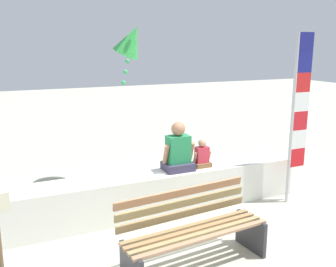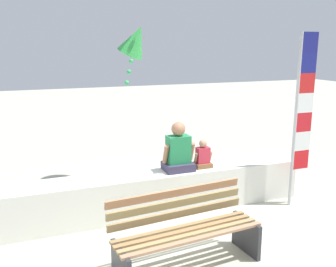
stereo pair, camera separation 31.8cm
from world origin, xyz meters
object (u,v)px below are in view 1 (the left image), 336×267
object	(u,v)px
person_adult	(178,152)
sign_post	(0,252)
park_bench	(193,231)
flag_banner	(298,110)
kite_green	(131,41)
person_child	(202,156)

from	to	relation	value
person_adult	sign_post	distance (m)	3.15
park_bench	flag_banner	distance (m)	2.85
sign_post	kite_green	bearing A→B (deg)	53.96
park_bench	person_adult	world-z (taller)	person_adult
person_adult	flag_banner	xyz separation A→B (m)	(1.88, -0.51, 0.61)
sign_post	person_child	bearing A→B (deg)	30.40
kite_green	sign_post	xyz separation A→B (m)	(-2.37, -3.26, -1.87)
person_child	kite_green	bearing A→B (deg)	113.86
person_child	flag_banner	size ratio (longest dim) A/B	0.17
park_bench	person_adult	distance (m)	1.69
park_bench	person_child	xyz separation A→B (m)	(0.96, 1.52, 0.40)
park_bench	person_child	world-z (taller)	person_child
flag_banner	kite_green	size ratio (longest dim) A/B	2.51
park_bench	flag_banner	world-z (taller)	flag_banner
park_bench	flag_banner	xyz separation A→B (m)	(2.41, 1.01, 1.14)
park_bench	person_adult	bearing A→B (deg)	70.52
park_bench	kite_green	xyz separation A→B (m)	(0.31, 3.00, 2.22)
park_bench	sign_post	xyz separation A→B (m)	(-2.06, -0.26, 0.36)
kite_green	park_bench	bearing A→B (deg)	-95.84
park_bench	kite_green	distance (m)	3.75
person_adult	kite_green	size ratio (longest dim) A/B	0.70
flag_banner	kite_green	bearing A→B (deg)	136.60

